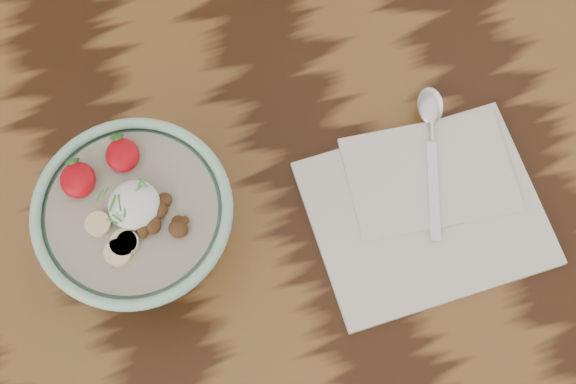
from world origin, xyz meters
TOP-DOWN VIEW (x-y plane):
  - table at (0.00, 0.00)cm, footprint 160.00×90.00cm
  - breakfast_bowl at (-18.20, 6.98)cm, footprint 18.30×18.30cm
  - napkin at (9.69, 1.39)cm, footprint 23.33×19.77cm
  - spoon at (13.11, 9.00)cm, footprint 7.59×16.59cm

SIDE VIEW (x-z plane):
  - table at x=0.00cm, z-range 28.20..103.20cm
  - napkin at x=9.69cm, z-range 74.89..76.30cm
  - spoon at x=13.11cm, z-range 76.34..77.23cm
  - breakfast_bowl at x=-18.20cm, z-range 75.15..87.21cm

